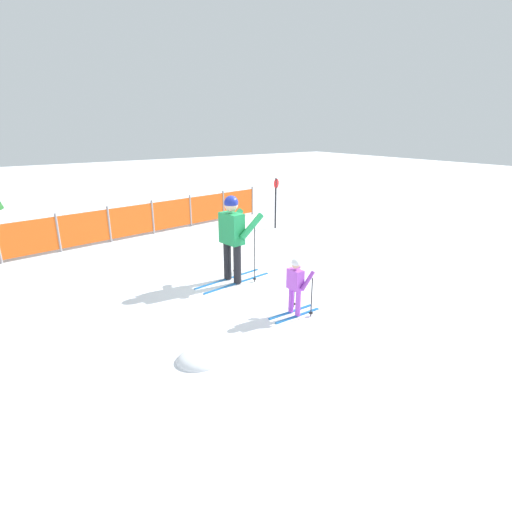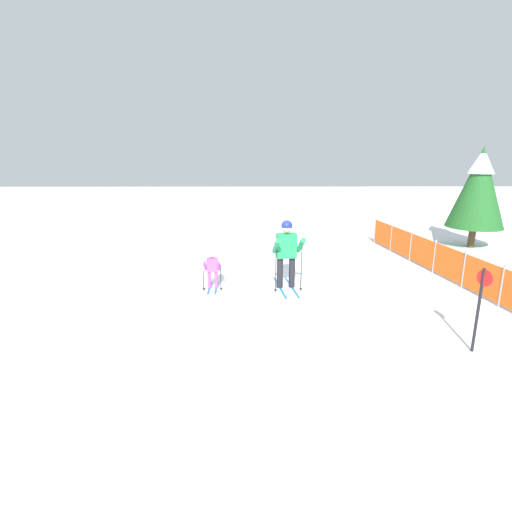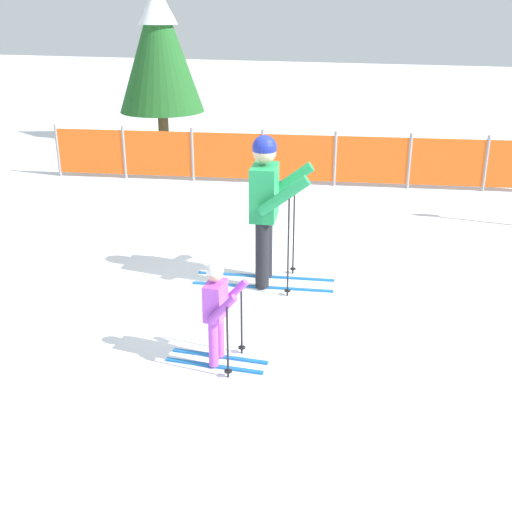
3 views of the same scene
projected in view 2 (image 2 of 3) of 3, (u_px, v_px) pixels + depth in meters
name	position (u px, v px, depth m)	size (l,w,h in m)	color
ground_plane	(278.00, 291.00, 10.00)	(60.00, 60.00, 0.00)	white
skier_adult	(287.00, 248.00, 9.97)	(1.68, 0.80, 1.75)	#1966B2
skier_child	(212.00, 267.00, 10.03)	(0.93, 0.50, 0.99)	#1966B2
safety_fence	(448.00, 263.00, 10.71)	(9.06, 1.33, 0.98)	gray
conifer_far	(479.00, 186.00, 13.95)	(1.92, 1.92, 3.57)	#4C3823
trail_marker	(480.00, 301.00, 6.75)	(0.26, 0.13, 1.52)	black
snow_mound	(209.00, 267.00, 12.02)	(0.70, 0.60, 0.28)	white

